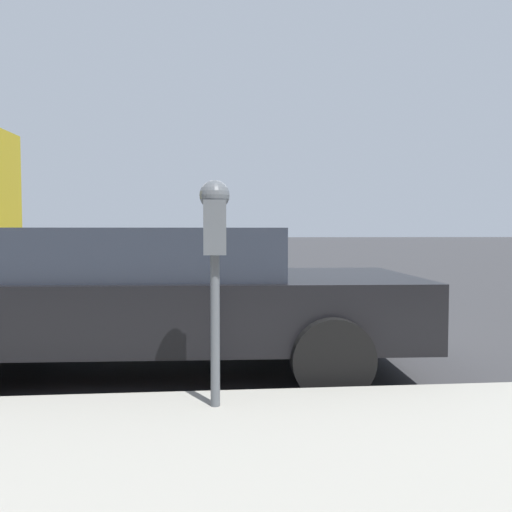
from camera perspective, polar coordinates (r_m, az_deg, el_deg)
ground_plane at (r=5.81m, az=-6.07°, el=-10.06°), size 220.00×220.00×0.00m
parking_meter at (r=3.15m, az=-4.74°, el=2.44°), size 0.21×0.19×1.44m
car_black at (r=4.74m, az=-11.96°, el=-4.19°), size 2.18×4.81×1.32m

